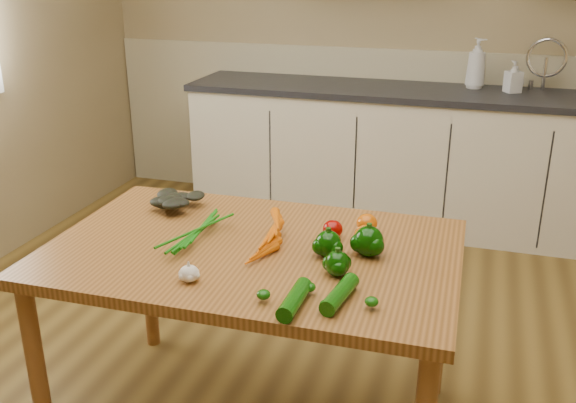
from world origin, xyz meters
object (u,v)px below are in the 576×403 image
at_px(carrot_bunch, 247,235).
at_px(zucchini_a, 340,294).
at_px(soap_bottle_a, 476,63).
at_px(soap_bottle_b, 514,77).
at_px(pepper_c, 337,263).
at_px(tomato_a, 333,229).
at_px(zucchini_b, 294,300).
at_px(pepper_b, 369,241).
at_px(tomato_b, 367,223).
at_px(tomato_c, 365,235).
at_px(garlic_bulb, 189,274).
at_px(leafy_greens, 176,197).
at_px(soap_bottle_c, 515,78).
at_px(table, 253,268).
at_px(pepper_a, 328,244).

xyz_separation_m(carrot_bunch, zucchini_a, (0.40, -0.29, -0.01)).
height_order(soap_bottle_a, zucchini_a, soap_bottle_a).
xyz_separation_m(soap_bottle_a, soap_bottle_b, (0.23, -0.07, -0.06)).
bearing_deg(pepper_c, tomato_a, 106.40).
bearing_deg(zucchini_b, pepper_b, 71.24).
bearing_deg(zucchini_a, tomato_a, 106.12).
height_order(pepper_b, tomato_b, pepper_b).
distance_m(tomato_a, tomato_c, 0.12).
relative_size(soap_bottle_a, tomato_c, 4.02).
height_order(carrot_bunch, tomato_a, carrot_bunch).
relative_size(garlic_bulb, zucchini_b, 0.33).
xyz_separation_m(leafy_greens, pepper_c, (0.73, -0.36, -0.01)).
distance_m(leafy_greens, tomato_c, 0.78).
bearing_deg(leafy_greens, soap_bottle_c, 58.68).
relative_size(carrot_bunch, pepper_c, 3.24).
distance_m(table, zucchini_a, 0.47).
distance_m(tomato_b, zucchini_b, 0.59).
height_order(soap_bottle_a, tomato_c, soap_bottle_a).
height_order(tomato_c, zucchini_b, tomato_c).
distance_m(carrot_bunch, pepper_c, 0.38).
xyz_separation_m(soap_bottle_a, zucchini_b, (-0.38, -2.68, -0.28)).
bearing_deg(pepper_a, zucchini_b, -91.67).
xyz_separation_m(pepper_c, zucchini_a, (0.04, -0.16, -0.02)).
height_order(soap_bottle_b, zucchini_b, soap_bottle_b).
xyz_separation_m(soap_bottle_c, garlic_bulb, (-0.97, -2.63, -0.20)).
distance_m(soap_bottle_a, zucchini_a, 2.64).
height_order(soap_bottle_c, zucchini_a, soap_bottle_c).
relative_size(garlic_bulb, pepper_a, 0.69).
bearing_deg(table, soap_bottle_c, 68.62).
xyz_separation_m(soap_bottle_a, tomato_b, (-0.28, -2.09, -0.27)).
distance_m(leafy_greens, garlic_bulb, 0.61).
bearing_deg(zucchini_b, tomato_a, 91.21).
bearing_deg(tomato_b, soap_bottle_c, 76.02).
relative_size(soap_bottle_a, pepper_a, 3.47).
bearing_deg(pepper_b, leafy_greens, 166.84).
bearing_deg(pepper_c, carrot_bunch, 159.09).
xyz_separation_m(soap_bottle_c, zucchini_b, (-0.62, -2.69, -0.20)).
bearing_deg(zucchini_a, garlic_bulb, -178.27).
xyz_separation_m(soap_bottle_a, zucchini_a, (-0.26, -2.61, -0.28)).
bearing_deg(pepper_b, pepper_c, -111.12).
bearing_deg(garlic_bulb, pepper_c, 22.34).
relative_size(soap_bottle_c, zucchini_b, 0.78).
xyz_separation_m(table, soap_bottle_b, (0.86, 2.26, 0.33)).
height_order(soap_bottle_b, zucchini_a, soap_bottle_b).
distance_m(leafy_greens, pepper_a, 0.71).
relative_size(table, pepper_b, 14.00).
bearing_deg(pepper_a, pepper_b, 21.06).
height_order(tomato_c, zucchini_a, tomato_c).
distance_m(garlic_bulb, zucchini_a, 0.47).
bearing_deg(garlic_bulb, table, 71.51).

